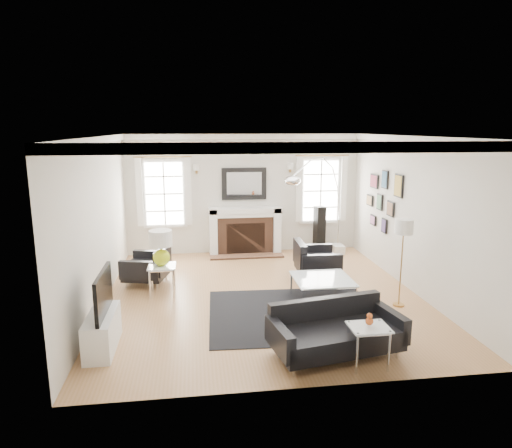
{
  "coord_description": "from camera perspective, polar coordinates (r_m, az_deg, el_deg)",
  "views": [
    {
      "loc": [
        -1.17,
        -7.64,
        2.95
      ],
      "look_at": [
        -0.08,
        0.3,
        1.25
      ],
      "focal_mm": 32.0,
      "sensor_mm": 36.0,
      "label": 1
    }
  ],
  "objects": [
    {
      "name": "back_wall",
      "position": [
        10.81,
        -1.51,
        3.76
      ],
      "size": [
        5.5,
        0.04,
        2.8
      ],
      "primitive_type": "cube",
      "color": "beige",
      "rests_on": "floor"
    },
    {
      "name": "speaker_tower",
      "position": [
        10.96,
        7.92,
        -0.7
      ],
      "size": [
        0.27,
        0.27,
        1.12
      ],
      "primitive_type": "cube",
      "rotation": [
        0.0,
        0.0,
        0.24
      ],
      "color": "black",
      "rests_on": "floor"
    },
    {
      "name": "nesting_table",
      "position": [
        5.99,
        13.89,
        -13.33
      ],
      "size": [
        0.49,
        0.41,
        0.53
      ],
      "color": "silver",
      "rests_on": "floor"
    },
    {
      "name": "right_wall",
      "position": [
        8.72,
        19.05,
        1.11
      ],
      "size": [
        0.04,
        6.0,
        2.8
      ],
      "primitive_type": "cube",
      "color": "beige",
      "rests_on": "floor"
    },
    {
      "name": "window_right",
      "position": [
        11.11,
        8.07,
        4.17
      ],
      "size": [
        1.24,
        0.15,
        1.62
      ],
      "color": "white",
      "rests_on": "back_wall"
    },
    {
      "name": "gallery_wall",
      "position": [
        9.84,
        15.58,
        3.29
      ],
      "size": [
        0.04,
        1.73,
        1.29
      ],
      "color": "black",
      "rests_on": "right_wall"
    },
    {
      "name": "coffee_table",
      "position": [
        7.91,
        8.29,
        -6.94
      ],
      "size": [
        0.97,
        0.97,
        0.43
      ],
      "color": "silver",
      "rests_on": "floor"
    },
    {
      "name": "front_wall",
      "position": [
        5.03,
        6.07,
        -6.0
      ],
      "size": [
        5.5,
        0.04,
        2.8
      ],
      "primitive_type": "cube",
      "color": "beige",
      "rests_on": "floor"
    },
    {
      "name": "floor",
      "position": [
        8.27,
        0.86,
        -8.89
      ],
      "size": [
        6.0,
        6.0,
        0.0
      ],
      "primitive_type": "plane",
      "color": "#A67445",
      "rests_on": "ground"
    },
    {
      "name": "sofa",
      "position": [
        6.26,
        9.78,
        -13.13
      ],
      "size": [
        1.84,
        1.09,
        0.56
      ],
      "color": "black",
      "rests_on": "floor"
    },
    {
      "name": "orange_vase",
      "position": [
        5.91,
        13.99,
        -11.54
      ],
      "size": [
        0.1,
        0.1,
        0.16
      ],
      "color": "#B24616",
      "rests_on": "nesting_table"
    },
    {
      "name": "stick_floor_lamp",
      "position": [
        7.81,
        17.97,
        -0.85
      ],
      "size": [
        0.3,
        0.3,
        1.49
      ],
      "color": "#A37538",
      "rests_on": "floor"
    },
    {
      "name": "tv_unit",
      "position": [
        6.61,
        -18.64,
        -12.0
      ],
      "size": [
        0.35,
        1.0,
        1.09
      ],
      "color": "white",
      "rests_on": "floor"
    },
    {
      "name": "gourd_lamp",
      "position": [
        8.22,
        -11.8,
        -2.65
      ],
      "size": [
        0.4,
        0.4,
        0.64
      ],
      "color": "#C5DB1B",
      "rests_on": "side_table_left"
    },
    {
      "name": "left_wall",
      "position": [
        7.95,
        -19.11,
        0.1
      ],
      "size": [
        0.04,
        6.0,
        2.8
      ],
      "primitive_type": "cube",
      "color": "beige",
      "rests_on": "floor"
    },
    {
      "name": "crown_molding",
      "position": [
        7.73,
        0.92,
        10.46
      ],
      "size": [
        5.5,
        6.0,
        0.12
      ],
      "primitive_type": "cube",
      "color": "white",
      "rests_on": "back_wall"
    },
    {
      "name": "window_left",
      "position": [
        10.71,
        -11.39,
        3.77
      ],
      "size": [
        1.24,
        0.15,
        1.62
      ],
      "color": "white",
      "rests_on": "back_wall"
    },
    {
      "name": "armchair_right",
      "position": [
        9.18,
        7.29,
        -4.61
      ],
      "size": [
        0.85,
        0.94,
        0.61
      ],
      "color": "black",
      "rests_on": "floor"
    },
    {
      "name": "fireplace",
      "position": [
        10.76,
        -1.36,
        -0.92
      ],
      "size": [
        1.7,
        0.69,
        1.11
      ],
      "color": "white",
      "rests_on": "floor"
    },
    {
      "name": "armchair_left",
      "position": [
        9.01,
        -13.24,
        -5.28
      ],
      "size": [
        0.94,
        1.01,
        0.58
      ],
      "color": "black",
      "rests_on": "floor"
    },
    {
      "name": "area_rug",
      "position": [
        7.51,
        4.72,
        -11.11
      ],
      "size": [
        2.79,
        2.36,
        0.01
      ],
      "primitive_type": "cube",
      "rotation": [
        0.0,
        0.0,
        -0.04
      ],
      "color": "black",
      "rests_on": "floor"
    },
    {
      "name": "arc_floor_lamp",
      "position": [
        10.08,
        7.67,
        2.45
      ],
      "size": [
        1.69,
        1.57,
        2.4
      ],
      "color": "silver",
      "rests_on": "floor"
    },
    {
      "name": "mantel_mirror",
      "position": [
        10.73,
        -1.49,
        5.05
      ],
      "size": [
        1.05,
        0.07,
        0.75
      ],
      "color": "black",
      "rests_on": "back_wall"
    },
    {
      "name": "ceiling",
      "position": [
        7.73,
        0.92,
        10.9
      ],
      "size": [
        5.5,
        6.0,
        0.02
      ],
      "primitive_type": "cube",
      "color": "white",
      "rests_on": "back_wall"
    },
    {
      "name": "side_table_left",
      "position": [
        8.35,
        -11.66,
        -5.81
      ],
      "size": [
        0.49,
        0.49,
        0.54
      ],
      "color": "silver",
      "rests_on": "floor"
    }
  ]
}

